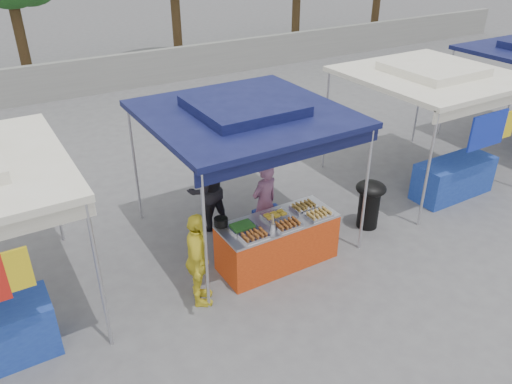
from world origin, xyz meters
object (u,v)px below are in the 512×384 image
vendor_table (277,242)px  helper_man (207,189)px  wok_burner (370,200)px  vendor_woman (265,203)px  cooking_pot (221,222)px  customer_person (198,261)px

vendor_table → helper_man: 1.75m
wok_burner → vendor_woman: size_ratio=0.62×
vendor_table → helper_man: size_ratio=1.23×
vendor_woman → helper_man: (-0.68, 0.92, 0.04)m
vendor_table → cooking_pot: (-0.87, 0.34, 0.49)m
cooking_pot → customer_person: 0.91m
cooking_pot → wok_burner: cooking_pot is taller
cooking_pot → helper_man: helper_man is taller
vendor_table → helper_man: bearing=107.1°
helper_man → customer_person: size_ratio=1.05×
vendor_woman → customer_person: bearing=16.5°
cooking_pot → customer_person: bearing=-140.0°
wok_burner → vendor_woman: 2.04m
helper_man → customer_person: 2.14m
vendor_table → cooking_pot: size_ratio=8.85×
cooking_pot → wok_burner: (2.99, -0.26, -0.35)m
vendor_woman → wok_burner: bearing=150.3°
customer_person → wok_burner: bearing=-60.3°
vendor_table → customer_person: 1.62m
vendor_woman → customer_person: (-1.74, -0.94, 0.00)m
vendor_table → wok_burner: bearing=2.3°
vendor_table → helper_man: (-0.50, 1.63, 0.39)m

